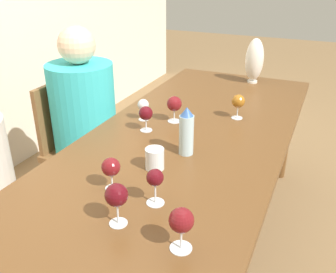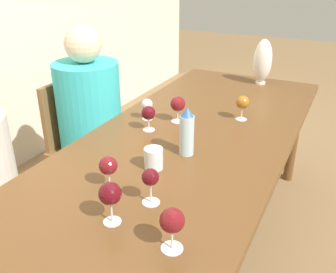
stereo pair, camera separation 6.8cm
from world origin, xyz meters
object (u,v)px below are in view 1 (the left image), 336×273
Objects in this scene: chair_far at (78,143)px; wine_glass_4 at (111,168)px; water_bottle at (186,132)px; water_tumbler at (155,159)px; wine_glass_1 at (116,196)px; wine_glass_5 at (155,179)px; wine_glass_3 at (238,102)px; wine_glass_7 at (143,105)px; wine_glass_2 at (181,221)px; wine_glass_6 at (174,104)px; wine_glass_0 at (146,114)px; vase at (254,60)px; person_far at (87,121)px.

wine_glass_4 is at bearing -134.93° from chair_far.
water_bottle is 0.20m from water_tumbler.
wine_glass_1 is 1.10× the size of wine_glass_5.
wine_glass_1 is 1.07m from wine_glass_3.
wine_glass_4 is at bearing -162.79° from wine_glass_7.
wine_glass_2 reaches higher than wine_glass_4.
wine_glass_4 is 0.71m from wine_glass_6.
wine_glass_6 is at bearing -26.97° from wine_glass_0.
wine_glass_2 reaches higher than wine_glass_0.
vase is 2.15× the size of wine_glass_2.
wine_glass_7 is at bearing 156.90° from vase.
person_far is at bearing 136.40° from vase.
vase is 2.64× the size of wine_glass_7.
chair_far is (-0.17, 0.98, -0.38)m from wine_glass_3.
person_far is (0.18, 0.51, -0.20)m from wine_glass_0.
wine_glass_4 is (-0.21, 0.08, 0.05)m from water_tumbler.
vase reaches higher than wine_glass_2.
wine_glass_7 is (0.27, 0.36, -0.03)m from water_bottle.
person_far is (0.51, 0.72, -0.15)m from water_tumbler.
chair_far is (0.89, 0.85, -0.39)m from wine_glass_1.
wine_glass_0 is 0.15m from wine_glass_7.
wine_glass_3 is at bearing -63.74° from wine_glass_7.
water_bottle is at bearing -118.40° from wine_glass_0.
person_far reaches higher than wine_glass_5.
wine_glass_3 is 0.94m from person_far.
wine_glass_4 is 0.92× the size of wine_glass_6.
wine_glass_5 is 0.76m from wine_glass_6.
person_far is at bearing 47.56° from wine_glass_2.
wine_glass_6 is (0.88, 0.17, -0.01)m from wine_glass_1.
wine_glass_5 reaches higher than water_tumbler.
wine_glass_5 reaches higher than wine_glass_3.
wine_glass_6 reaches higher than wine_glass_3.
wine_glass_2 is 0.17× the size of chair_far.
vase is at bearing -1.83° from water_bottle.
water_tumbler is 0.26m from wine_glass_5.
water_tumbler is 0.29× the size of vase.
wine_glass_3 reaches higher than wine_glass_0.
wine_glass_0 is at bearing -147.56° from wine_glass_7.
water_tumbler is 0.78× the size of wine_glass_7.
wine_glass_5 reaches higher than wine_glass_7.
wine_glass_4 is at bearing -138.43° from person_far.
wine_glass_4 is 0.11× the size of person_far.
wine_glass_5 reaches higher than wine_glass_0.
wine_glass_1 is 0.24m from wine_glass_2.
wine_glass_1 is (-0.38, -0.05, 0.07)m from water_tumbler.
wine_glass_2 reaches higher than wine_glass_6.
chair_far is (0.33, 0.87, -0.39)m from water_bottle.
wine_glass_7 is at bearing -96.56° from chair_far.
wine_glass_1 reaches higher than wine_glass_5.
wine_glass_6 is at bearing 24.27° from wine_glass_2.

